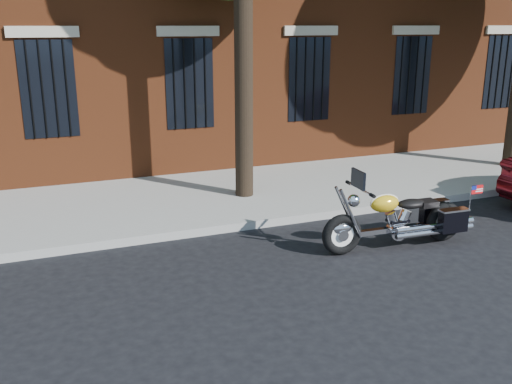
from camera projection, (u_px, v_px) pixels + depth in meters
name	position (u px, v px, depth m)	size (l,w,h in m)	color
ground	(279.00, 257.00, 8.91)	(120.00, 120.00, 0.00)	black
curb	(248.00, 224.00, 10.12)	(40.00, 0.16, 0.15)	gray
sidewalk	(216.00, 196.00, 11.80)	(40.00, 3.60, 0.15)	gray
motorcycle	(403.00, 220.00, 9.19)	(2.66, 0.82, 1.35)	black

